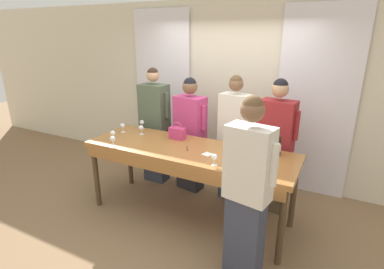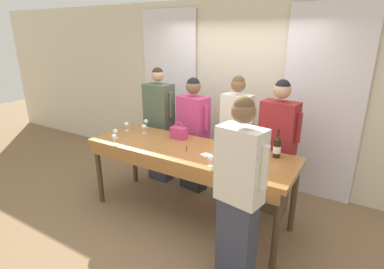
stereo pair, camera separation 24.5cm
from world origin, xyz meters
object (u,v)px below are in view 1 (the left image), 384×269
guest_pink_top (190,135)px  tasting_bar (188,155)px  wine_glass_center_right (141,128)px  wine_glass_front_right (113,134)px  host_pouring (247,191)px  guest_olive_jacket (155,126)px  wine_glass_center_left (214,157)px  guest_striped_shirt (275,146)px  guest_cream_sweater (233,139)px  wine_glass_front_left (241,157)px  wine_glass_back_left (235,142)px  wine_glass_back_mid (122,126)px  wine_bottle (277,145)px  wine_glass_center_mid (142,123)px  wine_glass_front_mid (113,139)px  handbag (177,133)px

guest_pink_top → tasting_bar: bearing=-64.3°
wine_glass_center_right → wine_glass_front_right: bearing=-116.9°
wine_glass_center_right → host_pouring: bearing=-25.2°
guest_olive_jacket → wine_glass_center_left: bearing=-34.8°
tasting_bar → wine_glass_center_right: wine_glass_center_right is taller
wine_glass_front_right → guest_striped_shirt: (1.93, 0.87, -0.14)m
guest_cream_sweater → host_pouring: host_pouring is taller
wine_glass_front_left → wine_glass_front_right: (-1.75, -0.03, 0.00)m
wine_glass_back_left → wine_glass_back_mid: bearing=-176.0°
wine_glass_center_right → wine_bottle: bearing=3.6°
wine_glass_center_left → wine_glass_back_mid: bearing=164.6°
wine_glass_back_mid → guest_striped_shirt: (2.04, 0.55, -0.14)m
wine_glass_center_left → wine_glass_back_left: bearing=86.5°
wine_glass_front_left → wine_glass_center_mid: size_ratio=1.00×
wine_glass_front_right → guest_olive_jacket: bearing=85.3°
guest_olive_jacket → guest_pink_top: bearing=0.0°
wine_glass_center_left → wine_glass_back_left: (0.03, 0.56, -0.00)m
guest_cream_sweater → host_pouring: 1.49m
wine_bottle → guest_striped_shirt: size_ratio=0.19×
tasting_bar → wine_glass_front_mid: wine_glass_front_mid is taller
host_pouring → tasting_bar: bearing=145.4°
guest_cream_sweater → wine_glass_back_left: bearing=-68.4°
tasting_bar → wine_glass_front_right: bearing=-170.0°
wine_bottle → host_pouring: size_ratio=0.18×
wine_bottle → wine_glass_back_mid: (-2.14, -0.16, -0.03)m
guest_striped_shirt → host_pouring: 1.36m
wine_glass_front_left → guest_olive_jacket: size_ratio=0.07×
wine_glass_center_mid → wine_glass_front_mid: bearing=-82.0°
guest_pink_top → host_pouring: size_ratio=0.94×
handbag → guest_olive_jacket: bearing=146.4°
wine_glass_center_mid → guest_olive_jacket: size_ratio=0.07×
wine_glass_back_left → guest_olive_jacket: guest_olive_jacket is taller
wine_glass_center_mid → guest_pink_top: bearing=23.6°
handbag → wine_glass_front_mid: handbag is taller
wine_glass_front_right → wine_glass_back_left: bearing=15.8°
wine_glass_front_right → guest_striped_shirt: guest_striped_shirt is taller
guest_cream_sweater → host_pouring: bearing=-65.5°
tasting_bar → guest_cream_sweater: guest_cream_sweater is taller
wine_glass_center_right → host_pouring: host_pouring is taller
guest_pink_top → guest_cream_sweater: (0.68, -0.00, 0.05)m
guest_cream_sweater → guest_olive_jacket: bearing=180.0°
wine_glass_center_mid → wine_glass_center_right: 0.27m
wine_glass_center_mid → wine_glass_back_mid: 0.30m
wine_glass_center_mid → guest_cream_sweater: bearing=12.1°
guest_olive_jacket → guest_cream_sweater: (1.30, -0.00, 0.00)m
tasting_bar → wine_glass_center_mid: bearing=157.5°
tasting_bar → host_pouring: bearing=-34.6°
wine_glass_center_left → wine_glass_back_left: 0.56m
guest_pink_top → host_pouring: host_pouring is taller
guest_olive_jacket → guest_striped_shirt: size_ratio=1.02×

